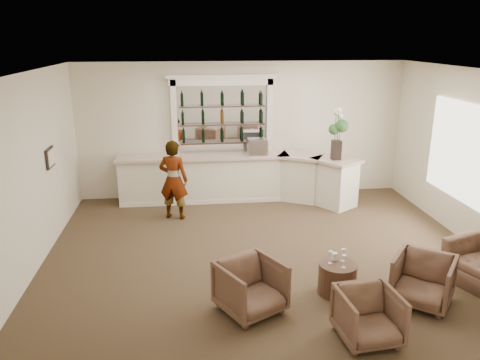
# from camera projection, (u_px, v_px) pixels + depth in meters

# --- Properties ---
(ground) EXTENTS (8.00, 8.00, 0.00)m
(ground) POSITION_uv_depth(u_px,v_px,m) (265.00, 254.00, 8.67)
(ground) COLOR #503C28
(ground) RESTS_ON ground
(room_shell) EXTENTS (8.04, 7.02, 3.32)m
(room_shell) POSITION_uv_depth(u_px,v_px,m) (269.00, 122.00, 8.67)
(room_shell) COLOR beige
(room_shell) RESTS_ON ground
(bar_counter) EXTENTS (5.72, 1.80, 1.14)m
(bar_counter) POSITION_uv_depth(u_px,v_px,m) (238.00, 178.00, 11.33)
(bar_counter) COLOR silver
(bar_counter) RESTS_ON ground
(back_bar_alcove) EXTENTS (2.64, 0.25, 3.00)m
(back_bar_alcove) POSITION_uv_depth(u_px,v_px,m) (222.00, 116.00, 11.25)
(back_bar_alcove) COLOR white
(back_bar_alcove) RESTS_ON ground
(cocktail_table) EXTENTS (0.59, 0.59, 0.50)m
(cocktail_table) POSITION_uv_depth(u_px,v_px,m) (337.00, 278.00, 7.28)
(cocktail_table) COLOR #472F1F
(cocktail_table) RESTS_ON ground
(sommelier) EXTENTS (0.74, 0.60, 1.76)m
(sommelier) POSITION_uv_depth(u_px,v_px,m) (173.00, 180.00, 10.14)
(sommelier) COLOR gray
(sommelier) RESTS_ON ground
(armchair_left) EXTENTS (1.14, 1.15, 0.78)m
(armchair_left) POSITION_uv_depth(u_px,v_px,m) (251.00, 287.00, 6.75)
(armchair_left) COLOR brown
(armchair_left) RESTS_ON ground
(armchair_center) EXTENTS (0.82, 0.84, 0.71)m
(armchair_center) POSITION_uv_depth(u_px,v_px,m) (368.00, 316.00, 6.12)
(armchair_center) COLOR brown
(armchair_center) RESTS_ON ground
(armchair_right) EXTENTS (1.16, 1.16, 0.76)m
(armchair_right) POSITION_uv_depth(u_px,v_px,m) (423.00, 280.00, 6.97)
(armchair_right) COLOR brown
(armchair_right) RESTS_ON ground
(espresso_machine) EXTENTS (0.46, 0.39, 0.39)m
(espresso_machine) POSITION_uv_depth(u_px,v_px,m) (257.00, 147.00, 11.14)
(espresso_machine) COLOR silver
(espresso_machine) RESTS_ON bar_counter
(flower_vase) EXTENTS (0.31, 0.31, 1.19)m
(flower_vase) POSITION_uv_depth(u_px,v_px,m) (337.00, 131.00, 10.59)
(flower_vase) COLOR black
(flower_vase) RESTS_ON bar_counter
(wine_glass_bar_left) EXTENTS (0.07, 0.07, 0.21)m
(wine_glass_bar_left) POSITION_uv_depth(u_px,v_px,m) (254.00, 150.00, 11.20)
(wine_glass_bar_left) COLOR white
(wine_glass_bar_left) RESTS_ON bar_counter
(wine_glass_bar_right) EXTENTS (0.07, 0.07, 0.21)m
(wine_glass_bar_right) POSITION_uv_depth(u_px,v_px,m) (274.00, 149.00, 11.29)
(wine_glass_bar_right) COLOR white
(wine_glass_bar_right) RESTS_ON bar_counter
(wine_glass_tbl_a) EXTENTS (0.07, 0.07, 0.21)m
(wine_glass_tbl_a) POSITION_uv_depth(u_px,v_px,m) (330.00, 257.00, 7.19)
(wine_glass_tbl_a) COLOR white
(wine_glass_tbl_a) RESTS_ON cocktail_table
(wine_glass_tbl_b) EXTENTS (0.07, 0.07, 0.21)m
(wine_glass_tbl_b) POSITION_uv_depth(u_px,v_px,m) (343.00, 255.00, 7.26)
(wine_glass_tbl_b) COLOR white
(wine_glass_tbl_b) RESTS_ON cocktail_table
(wine_glass_tbl_c) EXTENTS (0.07, 0.07, 0.21)m
(wine_glass_tbl_c) POSITION_uv_depth(u_px,v_px,m) (344.00, 262.00, 7.05)
(wine_glass_tbl_c) COLOR white
(wine_glass_tbl_c) RESTS_ON cocktail_table
(napkin_holder) EXTENTS (0.08, 0.08, 0.12)m
(napkin_holder) POSITION_uv_depth(u_px,v_px,m) (334.00, 256.00, 7.32)
(napkin_holder) COLOR silver
(napkin_holder) RESTS_ON cocktail_table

